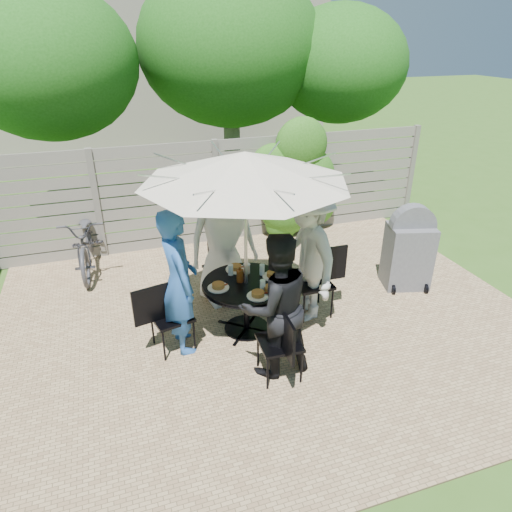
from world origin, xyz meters
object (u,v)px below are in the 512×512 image
object	(u,v)px
patio_table	(246,297)
chair_back	(221,278)
umbrella	(245,167)
bicycle	(87,241)
glass_front	(263,285)
syrup_jug	(240,276)
plate_right	(273,275)
chair_left	(172,329)
glass_back	(231,270)
person_right	(306,255)
coffee_cup	(247,269)
person_front	(276,307)
chair_front	(280,356)
plate_front	(258,295)
person_left	(179,282)
person_back	(223,238)
chair_right	(313,295)
plate_back	(236,268)
plate_extra	(270,289)
plate_left	(218,286)
glass_right	(262,270)
bbq_grill	(408,250)

from	to	relation	value
patio_table	chair_back	bearing A→B (deg)	94.99
umbrella	bicycle	distance (m)	3.49
umbrella	glass_front	xyz separation A→B (m)	(0.13, -0.25, -1.37)
syrup_jug	plate_right	bearing A→B (deg)	-1.90
chair_back	syrup_jug	world-z (taller)	chair_back
chair_left	glass_back	bearing A→B (deg)	9.21
umbrella	syrup_jug	xyz separation A→B (m)	(-0.06, 0.04, -1.36)
person_right	glass_back	bearing A→B (deg)	-105.52
chair_back	bicycle	size ratio (longest dim) A/B	0.48
plate_right	coffee_cup	xyz separation A→B (m)	(-0.28, 0.20, 0.04)
chair_left	person_front	size ratio (longest dim) A/B	0.54
chair_front	plate_right	world-z (taller)	chair_front
plate_front	glass_back	bearing A→B (deg)	104.50
person_left	person_front	size ratio (longest dim) A/B	1.07
person_back	glass_back	bearing A→B (deg)	-100.42
chair_right	plate_right	world-z (taller)	chair_right
person_left	syrup_jug	size ratio (longest dim) A/B	11.21
person_right	plate_front	distance (m)	0.92
plate_back	plate_extra	distance (m)	0.68
plate_right	syrup_jug	distance (m)	0.43
umbrella	chair_left	distance (m)	2.10
coffee_cup	bicycle	size ratio (longest dim) A/B	0.07
person_left	patio_table	bearing A→B (deg)	-90.00
chair_back	syrup_jug	xyz separation A→B (m)	(0.02, -0.92, 0.52)
umbrella	plate_extra	xyz separation A→B (m)	(0.20, -0.28, -1.42)
plate_front	plate_back	bearing A→B (deg)	94.89
plate_left	plate_front	bearing A→B (deg)	-40.11
plate_back	plate_front	world-z (taller)	same
chair_right	plate_extra	world-z (taller)	chair_right
person_left	plate_left	size ratio (longest dim) A/B	6.90
person_right	coffee_cup	distance (m)	0.78
chair_left	glass_right	xyz separation A→B (m)	(1.21, 0.21, 0.50)
person_back	coffee_cup	world-z (taller)	person_back
plate_back	person_right	bearing A→B (deg)	-18.56
umbrella	plate_right	bearing A→B (deg)	4.89
plate_right	plate_left	bearing A→B (deg)	-175.11
chair_right	plate_left	xyz separation A→B (m)	(-1.32, -0.11, 0.44)
plate_extra	glass_right	distance (m)	0.42
glass_back	plate_extra	bearing A→B (deg)	-58.13
chair_back	glass_back	size ratio (longest dim) A/B	6.26
chair_left	plate_back	world-z (taller)	chair_left
chair_front	plate_front	xyz separation A→B (m)	(-0.05, 0.60, 0.45)
person_left	umbrella	bearing A→B (deg)	-90.00
chair_front	plate_extra	bearing A→B (deg)	-7.35
plate_front	bicycle	xyz separation A→B (m)	(-1.91, 2.79, -0.24)
person_left	plate_extra	size ratio (longest dim) A/B	7.47
glass_right	bbq_grill	world-z (taller)	bbq_grill
syrup_jug	glass_back	bearing A→B (deg)	106.98
chair_back	chair_left	xyz separation A→B (m)	(-0.88, -1.05, 0.01)
bicycle	patio_table	bearing A→B (deg)	-48.54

